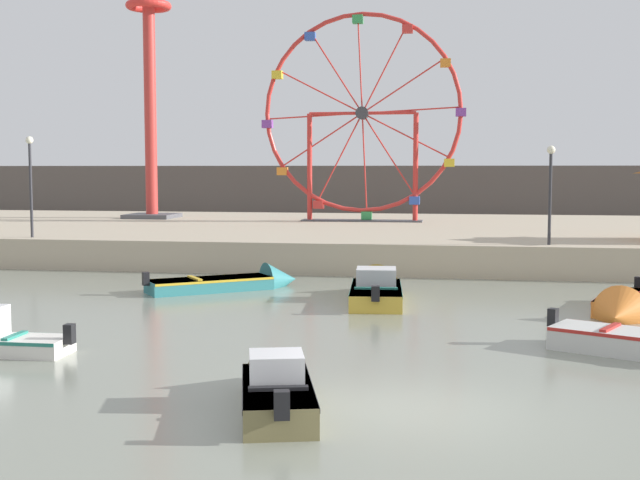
% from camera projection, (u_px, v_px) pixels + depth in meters
% --- Properties ---
extents(ground_plane, '(240.00, 240.00, 0.00)m').
position_uv_depth(ground_plane, '(412.00, 410.00, 14.35)').
color(ground_plane, gray).
extents(quay_promenade, '(110.00, 22.39, 1.26)m').
position_uv_depth(quay_promenade, '(444.00, 238.00, 42.56)').
color(quay_promenade, '#B7A88E').
rests_on(quay_promenade, ground_plane).
extents(distant_town_skyline, '(140.00, 3.00, 4.40)m').
position_uv_depth(distant_town_skyline, '(449.00, 194.00, 63.99)').
color(distant_town_skyline, '#564C47').
rests_on(distant_town_skyline, ground_plane).
extents(motorboat_teal_painted, '(5.10, 4.24, 1.29)m').
position_uv_depth(motorboat_teal_painted, '(238.00, 282.00, 28.81)').
color(motorboat_teal_painted, teal).
rests_on(motorboat_teal_painted, ground_plane).
extents(motorboat_orange_hull, '(2.90, 4.76, 1.49)m').
position_uv_depth(motorboat_orange_hull, '(625.00, 307.00, 23.52)').
color(motorboat_orange_hull, orange).
rests_on(motorboat_orange_hull, ground_plane).
extents(motorboat_mustard_yellow, '(1.98, 5.42, 1.52)m').
position_uv_depth(motorboat_mustard_yellow, '(376.00, 288.00, 26.77)').
color(motorboat_mustard_yellow, gold).
rests_on(motorboat_mustard_yellow, ground_plane).
extents(motorboat_olive_wood, '(2.11, 4.16, 1.26)m').
position_uv_depth(motorboat_olive_wood, '(276.00, 385.00, 14.78)').
color(motorboat_olive_wood, olive).
rests_on(motorboat_olive_wood, ground_plane).
extents(ferris_wheel_red_frame, '(11.23, 1.20, 11.41)m').
position_uv_depth(ferris_wheel_red_frame, '(362.00, 117.00, 45.55)').
color(ferris_wheel_red_frame, red).
rests_on(ferris_wheel_red_frame, quay_promenade).
extents(drop_tower_red_tower, '(2.80, 2.80, 16.49)m').
position_uv_depth(drop_tower_red_tower, '(150.00, 77.00, 48.51)').
color(drop_tower_red_tower, '#BC332D').
rests_on(drop_tower_red_tower, quay_promenade).
extents(promenade_lamp_near, '(0.32, 0.32, 3.78)m').
position_uv_depth(promenade_lamp_near, '(550.00, 180.00, 31.59)').
color(promenade_lamp_near, '#2D2D33').
rests_on(promenade_lamp_near, quay_promenade).
extents(promenade_lamp_far, '(0.32, 0.32, 4.27)m').
position_uv_depth(promenade_lamp_far, '(30.00, 172.00, 35.04)').
color(promenade_lamp_far, '#2D2D33').
rests_on(promenade_lamp_far, quay_promenade).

